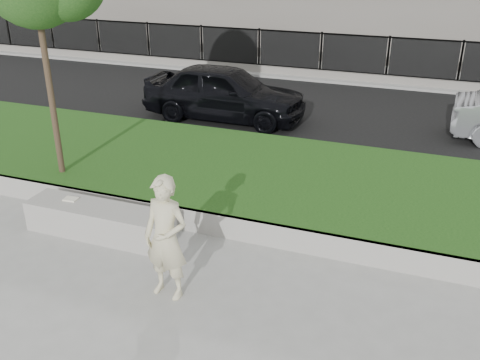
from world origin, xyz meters
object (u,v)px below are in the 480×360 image
at_px(book, 71,199).
at_px(car_dark, 225,92).
at_px(stone_bench, 100,221).
at_px(man, 166,238).

relative_size(book, car_dark, 0.05).
bearing_deg(stone_bench, man, -29.82).
xyz_separation_m(stone_bench, book, (-0.57, 0.07, 0.27)).
height_order(man, book, man).
distance_m(stone_bench, book, 0.64).
distance_m(stone_bench, car_dark, 6.36).
bearing_deg(stone_bench, book, 172.96).
height_order(man, car_dark, man).
distance_m(book, car_dark, 6.27).
xyz_separation_m(man, car_dark, (-2.16, 7.36, -0.10)).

